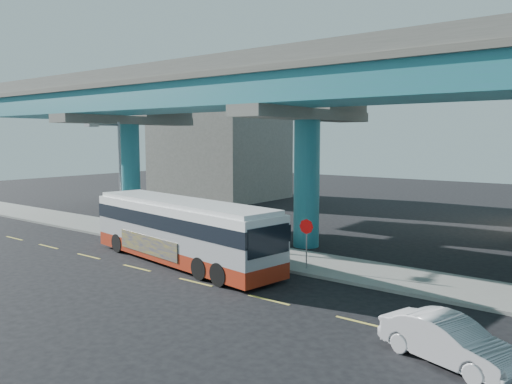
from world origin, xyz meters
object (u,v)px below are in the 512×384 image
Objects in this scene: transit_bus at (182,229)px; sedan at (449,341)px; stop_sign at (306,233)px; parked_car at (149,224)px; street_lamp at (113,162)px.

sedan is (14.31, -3.49, -1.11)m from transit_bus.
transit_bus is 5.35× the size of stop_sign.
parked_car is at bearing 89.02° from sedan.
parked_car reaches higher than sedan.
sedan is at bearing -127.24° from parked_car.
street_lamp reaches higher than parked_car.
transit_bus is at bearing -139.28° from stop_sign.
stop_sign is at bearing 3.03° from street_lamp.
street_lamp reaches higher than stop_sign.
street_lamp is at bearing 176.96° from transit_bus.
parked_car is at bearing -167.06° from stop_sign.
street_lamp is 3.00× the size of stop_sign.
stop_sign is at bearing 72.77° from sedan.
parked_car is (-6.90, 3.75, -0.99)m from transit_bus.
sedan is 1.78× the size of stop_sign.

